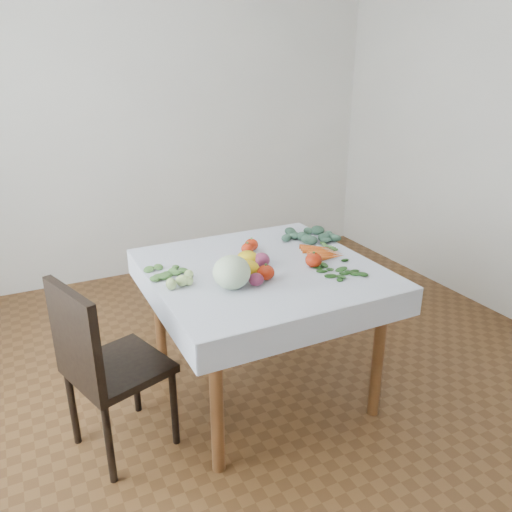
% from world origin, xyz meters
% --- Properties ---
extents(ground, '(4.00, 4.00, 0.00)m').
position_xyz_m(ground, '(0.00, 0.00, 0.00)').
color(ground, brown).
extents(back_wall, '(4.00, 0.04, 2.70)m').
position_xyz_m(back_wall, '(0.00, 2.00, 1.35)').
color(back_wall, beige).
rests_on(back_wall, ground).
extents(table, '(1.00, 1.00, 0.75)m').
position_xyz_m(table, '(0.00, 0.00, 0.65)').
color(table, brown).
rests_on(table, ground).
extents(tablecloth, '(1.12, 1.12, 0.01)m').
position_xyz_m(tablecloth, '(0.00, 0.00, 0.75)').
color(tablecloth, silver).
rests_on(tablecloth, table).
extents(chair, '(0.50, 0.50, 0.88)m').
position_xyz_m(chair, '(-0.86, -0.11, 0.51)').
color(chair, black).
rests_on(chair, ground).
extents(cabbage, '(0.19, 0.19, 0.16)m').
position_xyz_m(cabbage, '(-0.24, -0.17, 0.84)').
color(cabbage, beige).
rests_on(cabbage, tablecloth).
extents(tomato_a, '(0.07, 0.07, 0.06)m').
position_xyz_m(tomato_a, '(0.02, 0.20, 0.79)').
color(tomato_a, '#B2230B').
rests_on(tomato_a, tablecloth).
extents(tomato_b, '(0.10, 0.10, 0.07)m').
position_xyz_m(tomato_b, '(0.06, 0.24, 0.79)').
color(tomato_b, '#B2230B').
rests_on(tomato_b, tablecloth).
extents(tomato_c, '(0.09, 0.09, 0.07)m').
position_xyz_m(tomato_c, '(-0.05, -0.15, 0.79)').
color(tomato_c, '#B2230B').
rests_on(tomato_c, tablecloth).
extents(tomato_d, '(0.11, 0.11, 0.08)m').
position_xyz_m(tomato_d, '(0.24, -0.12, 0.79)').
color(tomato_d, '#B2230B').
rests_on(tomato_d, tablecloth).
extents(heirloom_back, '(0.13, 0.13, 0.08)m').
position_xyz_m(heirloom_back, '(-0.06, 0.05, 0.80)').
color(heirloom_back, yellow).
rests_on(heirloom_back, tablecloth).
extents(heirloom_front, '(0.14, 0.14, 0.07)m').
position_xyz_m(heirloom_front, '(-0.11, -0.07, 0.79)').
color(heirloom_front, yellow).
rests_on(heirloom_front, tablecloth).
extents(onion_a, '(0.10, 0.10, 0.07)m').
position_xyz_m(onion_a, '(0.00, 0.00, 0.79)').
color(onion_a, '#631C3D').
rests_on(onion_a, tablecloth).
extents(onion_b, '(0.08, 0.08, 0.06)m').
position_xyz_m(onion_b, '(-0.13, -0.19, 0.79)').
color(onion_b, '#631C3D').
rests_on(onion_b, tablecloth).
extents(tomatillo_cluster, '(0.13, 0.11, 0.05)m').
position_xyz_m(tomatillo_cluster, '(-0.42, -0.01, 0.78)').
color(tomatillo_cluster, '#B1CF77').
rests_on(tomatillo_cluster, tablecloth).
extents(carrot_bunch, '(0.18, 0.25, 0.03)m').
position_xyz_m(carrot_bunch, '(0.37, 0.01, 0.77)').
color(carrot_bunch, orange).
rests_on(carrot_bunch, tablecloth).
extents(kale_bunch, '(0.31, 0.24, 0.04)m').
position_xyz_m(kale_bunch, '(0.45, 0.28, 0.78)').
color(kale_bunch, '#375A47').
rests_on(kale_bunch, tablecloth).
extents(basil_bunch, '(0.27, 0.19, 0.01)m').
position_xyz_m(basil_bunch, '(0.36, -0.23, 0.76)').
color(basil_bunch, '#26531A').
rests_on(basil_bunch, tablecloth).
extents(dill_bunch, '(0.21, 0.17, 0.02)m').
position_xyz_m(dill_bunch, '(-0.47, 0.14, 0.77)').
color(dill_bunch, '#4E833C').
rests_on(dill_bunch, tablecloth).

